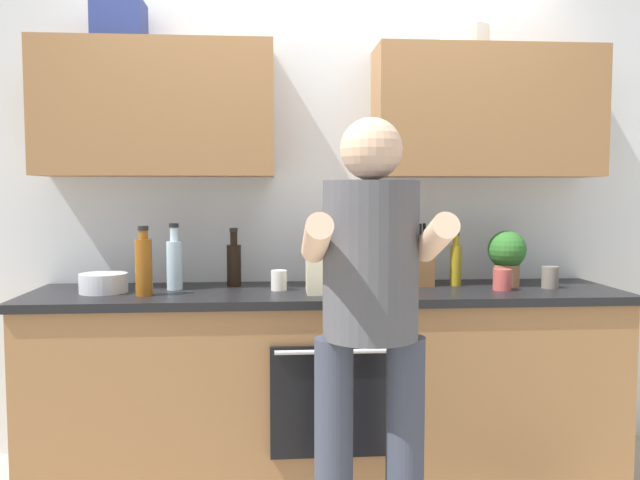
% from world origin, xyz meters
% --- Properties ---
extents(ground_plane, '(12.00, 12.00, 0.00)m').
position_xyz_m(ground_plane, '(0.00, 0.00, 0.00)').
color(ground_plane, '#B2A893').
extents(back_wall_unit, '(4.00, 0.38, 2.50)m').
position_xyz_m(back_wall_unit, '(-0.00, 0.27, 1.49)').
color(back_wall_unit, silver).
rests_on(back_wall_unit, ground).
extents(counter, '(2.84, 0.67, 0.90)m').
position_xyz_m(counter, '(-0.00, -0.00, 0.45)').
color(counter, olive).
rests_on(counter, ground).
extents(person_standing, '(0.49, 0.45, 1.63)m').
position_xyz_m(person_standing, '(0.08, -0.83, 0.96)').
color(person_standing, '#383D4C').
rests_on(person_standing, ground).
extents(bottle_water, '(0.08, 0.08, 0.32)m').
position_xyz_m(bottle_water, '(-0.74, 0.07, 1.03)').
color(bottle_water, silver).
rests_on(bottle_water, counter).
extents(bottle_syrup, '(0.08, 0.08, 0.32)m').
position_xyz_m(bottle_syrup, '(-0.85, -0.10, 1.04)').
color(bottle_syrup, '#8C4C14').
rests_on(bottle_syrup, counter).
extents(bottle_hotsauce, '(0.06, 0.06, 0.31)m').
position_xyz_m(bottle_hotsauce, '(0.22, -0.03, 1.04)').
color(bottle_hotsauce, red).
rests_on(bottle_hotsauce, counter).
extents(bottle_oil, '(0.06, 0.06, 0.27)m').
position_xyz_m(bottle_oil, '(0.66, 0.10, 1.01)').
color(bottle_oil, olive).
rests_on(bottle_oil, counter).
extents(bottle_soy, '(0.07, 0.07, 0.29)m').
position_xyz_m(bottle_soy, '(-0.46, 0.17, 1.02)').
color(bottle_soy, black).
rests_on(bottle_soy, counter).
extents(cup_ceramic, '(0.09, 0.09, 0.10)m').
position_xyz_m(cup_ceramic, '(0.84, -0.07, 0.95)').
color(cup_ceramic, '#BF4C47').
rests_on(cup_ceramic, counter).
extents(cup_stoneware, '(0.08, 0.08, 0.11)m').
position_xyz_m(cup_stoneware, '(1.10, -0.02, 0.95)').
color(cup_stoneware, slate).
rests_on(cup_stoneware, counter).
extents(cup_coffee, '(0.08, 0.08, 0.10)m').
position_xyz_m(cup_coffee, '(-0.24, 0.01, 0.95)').
color(cup_coffee, white).
rests_on(cup_coffee, counter).
extents(mixing_bowl, '(0.22, 0.22, 0.09)m').
position_xyz_m(mixing_bowl, '(-1.06, 0.00, 0.95)').
color(mixing_bowl, silver).
rests_on(mixing_bowl, counter).
extents(knife_block, '(0.10, 0.14, 0.31)m').
position_xyz_m(knife_block, '(0.49, 0.13, 1.03)').
color(knife_block, brown).
rests_on(knife_block, counter).
extents(potted_herb, '(0.19, 0.19, 0.28)m').
position_xyz_m(potted_herb, '(0.92, 0.08, 1.06)').
color(potted_herb, '#9E6647').
rests_on(potted_herb, counter).
extents(grocery_bag_rice, '(0.26, 0.21, 0.21)m').
position_xyz_m(grocery_bag_rice, '(0.02, -0.08, 1.01)').
color(grocery_bag_rice, beige).
rests_on(grocery_bag_rice, counter).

